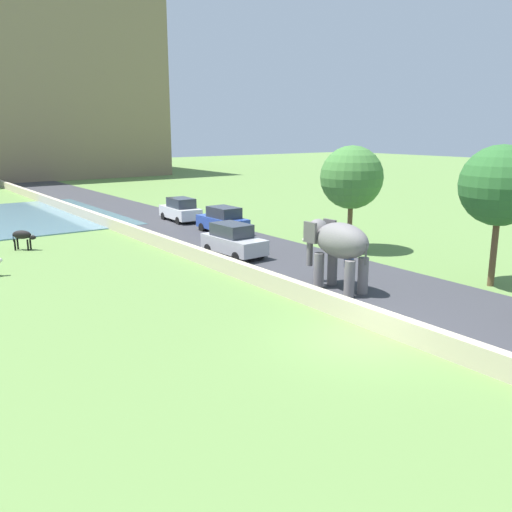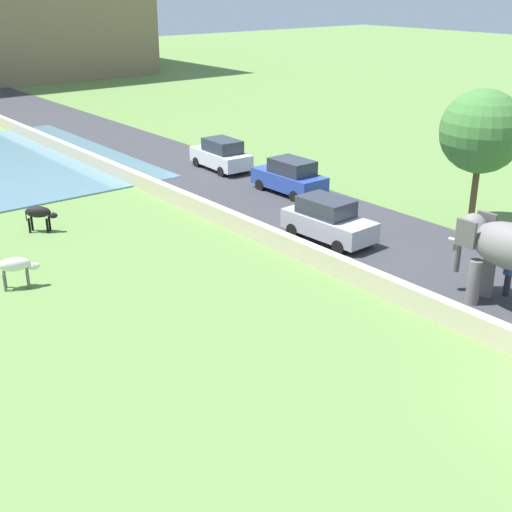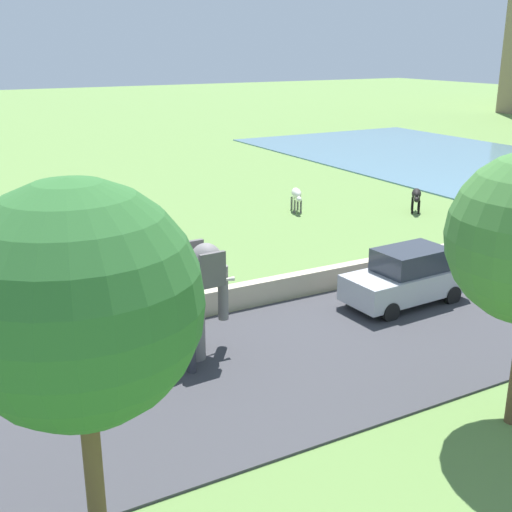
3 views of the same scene
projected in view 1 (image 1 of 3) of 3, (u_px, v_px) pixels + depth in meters
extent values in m
plane|color=#608442|center=(358.00, 340.00, 17.89)|extent=(220.00, 220.00, 0.00)
cube|color=#38383D|center=(191.00, 232.00, 36.50)|extent=(7.00, 120.00, 0.06)
cube|color=beige|center=(152.00, 238.00, 32.66)|extent=(0.40, 110.00, 0.77)
ellipsoid|color=slate|center=(342.00, 241.00, 22.74)|extent=(1.52, 2.76, 1.50)
cylinder|color=slate|center=(319.00, 271.00, 23.48)|extent=(0.44, 0.44, 1.60)
cylinder|color=slate|center=(332.00, 268.00, 23.99)|extent=(0.44, 0.44, 1.60)
cylinder|color=slate|center=(349.00, 280.00, 22.14)|extent=(0.44, 0.44, 1.60)
cylinder|color=slate|center=(363.00, 276.00, 22.65)|extent=(0.44, 0.44, 1.60)
ellipsoid|color=slate|center=(318.00, 231.00, 23.77)|extent=(1.04, 0.94, 1.10)
cube|color=#575454|center=(310.00, 232.00, 23.30)|extent=(0.15, 0.70, 0.90)
cube|color=#575454|center=(330.00, 229.00, 24.03)|extent=(0.15, 0.70, 0.90)
cylinder|color=slate|center=(310.00, 249.00, 24.34)|extent=(0.28, 0.28, 1.50)
cone|color=silver|center=(308.00, 240.00, 24.05)|extent=(0.14, 0.56, 0.17)
cone|color=silver|center=(315.00, 239.00, 24.32)|extent=(0.14, 0.56, 0.17)
cylinder|color=#575454|center=(366.00, 254.00, 21.81)|extent=(0.08, 0.08, 0.90)
cylinder|color=#33333D|center=(348.00, 276.00, 24.10)|extent=(0.22, 0.22, 0.85)
cube|color=#2D569E|center=(349.00, 261.00, 23.94)|extent=(0.36, 0.22, 0.56)
sphere|color=tan|center=(349.00, 252.00, 23.85)|extent=(0.22, 0.22, 0.22)
cube|color=#B7B7BC|center=(234.00, 244.00, 29.50)|extent=(1.88, 4.07, 0.80)
cube|color=#2D333D|center=(232.00, 230.00, 29.48)|extent=(1.54, 2.26, 0.70)
cylinder|color=black|center=(260.00, 253.00, 29.10)|extent=(0.21, 0.61, 0.60)
cylinder|color=black|center=(236.00, 258.00, 28.11)|extent=(0.21, 0.61, 0.60)
cylinder|color=black|center=(232.00, 245.00, 31.07)|extent=(0.21, 0.61, 0.60)
cylinder|color=black|center=(208.00, 249.00, 30.09)|extent=(0.21, 0.61, 0.60)
cube|color=white|center=(180.00, 212.00, 40.71)|extent=(1.90, 4.08, 0.80)
cube|color=#2D333D|center=(181.00, 203.00, 40.37)|extent=(1.55, 2.27, 0.70)
cylinder|color=black|center=(163.00, 216.00, 41.43)|extent=(0.21, 0.61, 0.60)
cylinder|color=black|center=(183.00, 215.00, 42.29)|extent=(0.21, 0.61, 0.60)
cylinder|color=black|center=(178.00, 221.00, 39.31)|extent=(0.21, 0.61, 0.60)
cylinder|color=black|center=(198.00, 219.00, 40.17)|extent=(0.21, 0.61, 0.60)
cube|color=#2D4CA8|center=(222.00, 223.00, 36.09)|extent=(1.77, 4.03, 0.80)
cube|color=#2D333D|center=(224.00, 212.00, 35.77)|extent=(1.48, 2.22, 0.70)
cylinder|color=black|center=(202.00, 227.00, 36.72)|extent=(0.19, 0.60, 0.60)
cylinder|color=black|center=(222.00, 225.00, 37.67)|extent=(0.19, 0.60, 0.60)
cylinder|color=black|center=(223.00, 233.00, 34.70)|extent=(0.19, 0.60, 0.60)
cylinder|color=black|center=(244.00, 230.00, 35.65)|extent=(0.19, 0.60, 0.60)
ellipsoid|color=black|center=(22.00, 235.00, 31.07)|extent=(1.12, 1.05, 0.50)
cylinder|color=black|center=(30.00, 244.00, 31.31)|extent=(0.10, 0.10, 0.65)
cylinder|color=black|center=(28.00, 245.00, 31.02)|extent=(0.10, 0.10, 0.65)
cylinder|color=black|center=(18.00, 244.00, 31.38)|extent=(0.10, 0.10, 0.65)
cylinder|color=black|center=(15.00, 245.00, 31.08)|extent=(0.10, 0.10, 0.65)
ellipsoid|color=black|center=(33.00, 237.00, 31.05)|extent=(0.46, 0.44, 0.26)
cone|color=beige|center=(33.00, 234.00, 31.10)|extent=(0.04, 0.04, 0.12)
cone|color=beige|center=(32.00, 235.00, 30.92)|extent=(0.04, 0.04, 0.12)
cylinder|color=black|center=(13.00, 238.00, 31.16)|extent=(0.04, 0.04, 0.45)
cylinder|color=brown|center=(494.00, 250.00, 23.78)|extent=(0.28, 0.28, 3.23)
sphere|color=#2D662D|center=(500.00, 185.00, 23.13)|extent=(3.47, 3.47, 3.47)
cylinder|color=brown|center=(350.00, 225.00, 31.00)|extent=(0.28, 0.28, 2.92)
sphere|color=#427A38|center=(352.00, 177.00, 30.38)|extent=(3.53, 3.53, 3.53)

